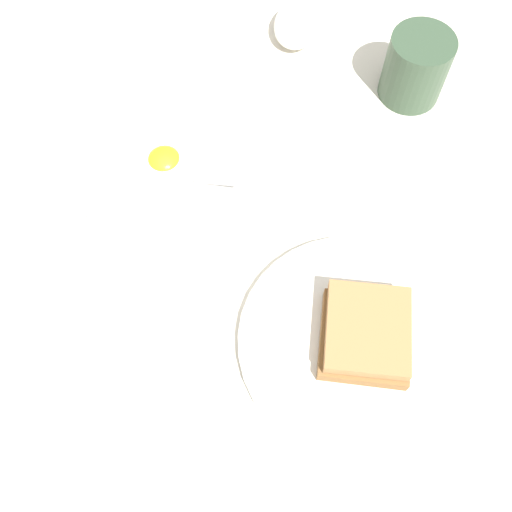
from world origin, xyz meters
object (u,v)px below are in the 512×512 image
egg_bowl (167,180)px  toast_plate (354,342)px  soup_spoon (300,16)px  drinking_cup (420,67)px  toast_sandwich (363,333)px

egg_bowl → toast_plate: (-0.22, 0.12, -0.01)m
soup_spoon → drinking_cup: 0.16m
egg_bowl → soup_spoon: size_ratio=0.99×
soup_spoon → drinking_cup: size_ratio=2.28×
toast_plate → toast_sandwich: 0.02m
toast_plate → drinking_cup: (-0.01, -0.31, 0.04)m
soup_spoon → drinking_cup: drinking_cup is taller
toast_sandwich → egg_bowl: bearing=-27.5°
toast_sandwich → soup_spoon: (0.14, -0.38, -0.01)m
toast_sandwich → drinking_cup: drinking_cup is taller
egg_bowl → toast_sandwich: egg_bowl is taller
toast_plate → drinking_cup: size_ratio=2.77×
toast_plate → toast_sandwich: toast_sandwich is taller
toast_sandwich → soup_spoon: bearing=-69.6°
egg_bowl → toast_plate: egg_bowl is taller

